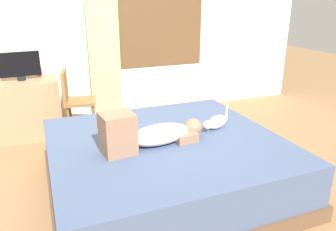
% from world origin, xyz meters
% --- Properties ---
extents(ground_plane, '(16.00, 16.00, 0.00)m').
position_xyz_m(ground_plane, '(0.00, 0.00, 0.00)').
color(ground_plane, olive).
extents(back_wall_with_window, '(6.40, 0.14, 2.90)m').
position_xyz_m(back_wall_with_window, '(0.02, 2.27, 1.45)').
color(back_wall_with_window, silver).
rests_on(back_wall_with_window, ground).
extents(bed, '(2.08, 1.95, 0.50)m').
position_xyz_m(bed, '(0.02, 0.03, 0.25)').
color(bed, brown).
rests_on(bed, ground).
extents(person_lying, '(0.94, 0.35, 0.34)m').
position_xyz_m(person_lying, '(-0.16, -0.03, 0.61)').
color(person_lying, silver).
rests_on(person_lying, bed).
extents(cat, '(0.34, 0.20, 0.21)m').
position_xyz_m(cat, '(0.57, 0.09, 0.56)').
color(cat, silver).
rests_on(cat, bed).
extents(desk, '(0.90, 0.56, 0.74)m').
position_xyz_m(desk, '(-1.21, 1.87, 0.37)').
color(desk, '#997A56').
rests_on(desk, ground).
extents(tv_monitor, '(0.48, 0.10, 0.35)m').
position_xyz_m(tv_monitor, '(-1.17, 1.87, 0.92)').
color(tv_monitor, black).
rests_on(tv_monitor, desk).
extents(cup, '(0.07, 0.07, 0.09)m').
position_xyz_m(cup, '(-0.96, 2.09, 0.78)').
color(cup, '#B23D38').
rests_on(cup, desk).
extents(chair_by_desk, '(0.44, 0.44, 0.86)m').
position_xyz_m(chair_by_desk, '(-0.59, 1.64, 0.51)').
color(chair_by_desk, brown).
rests_on(chair_by_desk, ground).
extents(curtain_left, '(0.44, 0.06, 2.63)m').
position_xyz_m(curtain_left, '(-0.07, 2.15, 1.32)').
color(curtain_left, '#ADCC75').
rests_on(curtain_left, ground).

